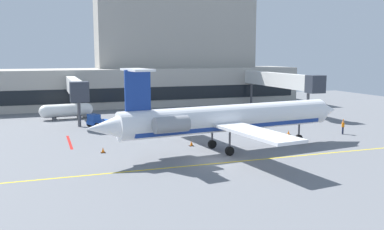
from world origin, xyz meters
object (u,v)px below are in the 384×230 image
object	(u,v)px
regional_jet	(227,118)
pushback_tractor	(97,121)
belt_loader	(147,128)
marshaller	(343,127)
fuel_tank	(66,110)
baggage_tug	(133,114)

from	to	relation	value
regional_jet	pushback_tractor	distance (m)	22.34
belt_loader	marshaller	world-z (taller)	belt_loader
pushback_tractor	belt_loader	bearing A→B (deg)	-58.38
regional_jet	fuel_tank	distance (m)	31.43
fuel_tank	pushback_tractor	bearing A→B (deg)	-67.38
regional_jet	pushback_tractor	xyz separation A→B (m)	(-10.62, 19.48, -2.57)
baggage_tug	marshaller	xyz separation A→B (m)	(22.17, -20.69, 0.07)
marshaller	pushback_tractor	bearing A→B (deg)	150.68
regional_jet	belt_loader	distance (m)	12.80
fuel_tank	marshaller	xyz separation A→B (m)	(31.63, -24.28, -0.36)
regional_jet	pushback_tractor	size ratio (longest dim) A/B	8.60
fuel_tank	belt_loader	bearing A→B (deg)	-62.77
marshaller	fuel_tank	bearing A→B (deg)	142.49
regional_jet	baggage_tug	size ratio (longest dim) A/B	8.90
fuel_tank	marshaller	bearing A→B (deg)	-37.51
belt_loader	fuel_tank	distance (m)	18.81
belt_loader	marshaller	xyz separation A→B (m)	(23.02, -7.55, 0.05)
baggage_tug	pushback_tractor	world-z (taller)	baggage_tug
regional_jet	marshaller	xyz separation A→B (m)	(17.46, 3.70, -2.44)
pushback_tractor	belt_loader	size ratio (longest dim) A/B	1.06
pushback_tractor	belt_loader	world-z (taller)	belt_loader
belt_loader	marshaller	distance (m)	24.23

